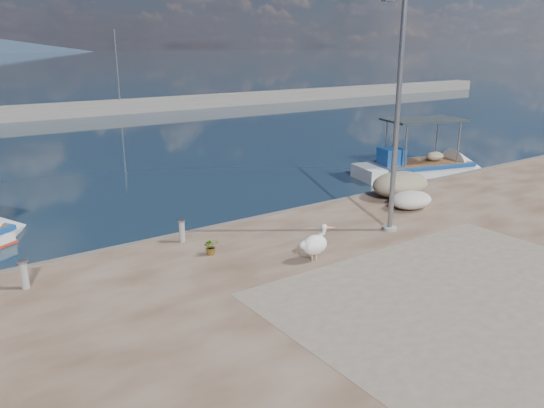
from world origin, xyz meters
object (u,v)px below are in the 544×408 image
(pelican, at_px, (315,244))
(bollard_near, at_px, (182,230))
(lamp_post, at_px, (396,125))
(boat_right, at_px, (419,170))

(pelican, relative_size, bollard_near, 1.55)
(pelican, distance_m, lamp_post, 4.56)
(boat_right, bearing_deg, lamp_post, -130.07)
(pelican, bearing_deg, boat_right, 42.31)
(lamp_post, bearing_deg, bollard_near, 154.56)
(boat_right, relative_size, bollard_near, 10.21)
(pelican, height_order, lamp_post, lamp_post)
(lamp_post, distance_m, bollard_near, 7.07)
(bollard_near, bearing_deg, boat_right, 11.88)
(pelican, relative_size, lamp_post, 0.15)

